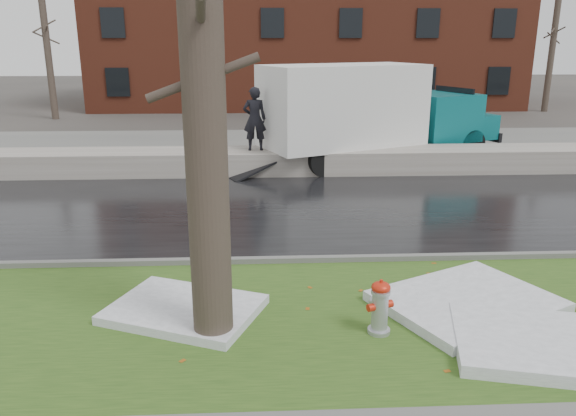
{
  "coord_description": "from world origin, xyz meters",
  "views": [
    {
      "loc": [
        -0.9,
        -8.97,
        4.13
      ],
      "look_at": [
        -0.4,
        1.4,
        1.0
      ],
      "focal_mm": 35.0,
      "sensor_mm": 36.0,
      "label": 1
    }
  ],
  "objects_px": {
    "fire_hydrant": "(380,305)",
    "box_truck": "(370,112)",
    "tree": "(203,84)",
    "worker": "(255,119)"
  },
  "relations": [
    {
      "from": "tree",
      "to": "fire_hydrant",
      "type": "bearing_deg",
      "value": -0.55
    },
    {
      "from": "fire_hydrant",
      "to": "tree",
      "type": "xyz_separation_m",
      "value": [
        -2.39,
        0.02,
        3.11
      ]
    },
    {
      "from": "fire_hydrant",
      "to": "box_truck",
      "type": "distance_m",
      "value": 11.91
    },
    {
      "from": "box_truck",
      "to": "worker",
      "type": "height_order",
      "value": "box_truck"
    },
    {
      "from": "fire_hydrant",
      "to": "box_truck",
      "type": "relative_size",
      "value": 0.08
    },
    {
      "from": "tree",
      "to": "worker",
      "type": "bearing_deg",
      "value": 87.16
    },
    {
      "from": "tree",
      "to": "box_truck",
      "type": "distance_m",
      "value": 12.58
    },
    {
      "from": "fire_hydrant",
      "to": "worker",
      "type": "height_order",
      "value": "worker"
    },
    {
      "from": "box_truck",
      "to": "fire_hydrant",
      "type": "bearing_deg",
      "value": -123.17
    },
    {
      "from": "tree",
      "to": "box_truck",
      "type": "relative_size",
      "value": 0.71
    }
  ]
}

